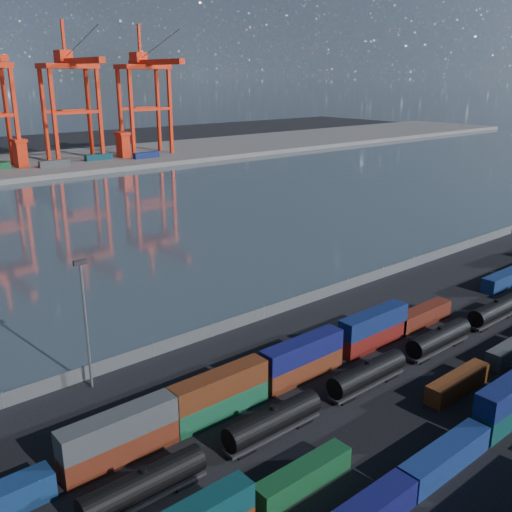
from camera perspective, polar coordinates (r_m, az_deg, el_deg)
ground at (r=74.73m, az=15.33°, el=-12.74°), size 700.00×700.00×0.00m
harbor_water at (r=154.90m, az=-18.14°, el=2.91°), size 700.00×700.00×0.00m
container_row_south at (r=62.52m, az=19.20°, el=-17.47°), size 114.53×2.49×5.31m
container_row_mid at (r=63.90m, az=12.06°, el=-16.66°), size 139.70×2.23×4.74m
container_row_north at (r=80.83m, az=10.09°, el=-8.14°), size 141.12×2.52×5.36m
tanker_string at (r=96.93m, az=22.83°, el=-5.06°), size 136.36×2.66×3.80m
waterfront_fence at (r=90.91m, az=0.81°, el=-5.71°), size 160.12×0.12×2.20m
yard_light_mast at (r=71.50m, az=-16.69°, el=-5.96°), size 1.60×0.40×16.60m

